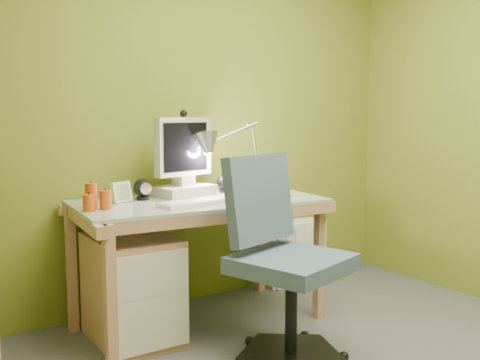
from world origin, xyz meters
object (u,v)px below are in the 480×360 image
desk (199,263)px  radiator (293,252)px  task_chair (292,259)px  monitor (183,152)px  desk_lamp (247,141)px

desk → radiator: (0.95, 0.32, -0.14)m
radiator → task_chair: bearing=-124.2°
desk → radiator: desk is taller
desk → task_chair: (0.15, -0.66, 0.15)m
monitor → task_chair: size_ratio=0.50×
monitor → radiator: bearing=-3.1°
desk → desk_lamp: 0.83m
monitor → desk_lamp: 0.45m
monitor → task_chair: 0.98m
desk → task_chair: size_ratio=1.33×
desk → radiator: 1.01m
monitor → radiator: (0.95, 0.14, -0.76)m
task_chair → radiator: size_ratio=2.30×
desk_lamp → monitor: bearing=176.1°
desk → task_chair: bearing=-72.8°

